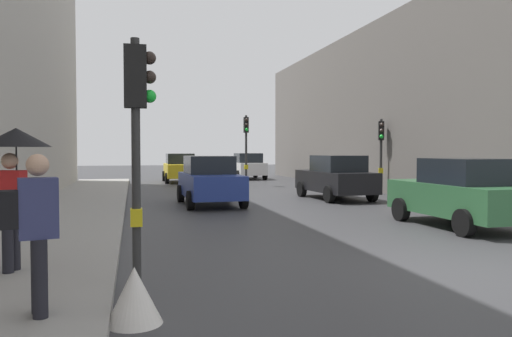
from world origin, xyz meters
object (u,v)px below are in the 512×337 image
Objects in this scene: car_white_compact at (247,166)px; pedestrian_with_grey_backpack at (34,225)px; car_blue_van at (210,181)px; car_green_estate at (462,193)px; pedestrian_with_umbrella at (14,159)px; traffic_light_far_median at (246,137)px; traffic_light_mid_street at (381,142)px; warning_sign_triangle at (134,295)px; traffic_light_near_left at (137,118)px; car_dark_suv at (336,177)px; car_yellow_taxi at (180,168)px.

car_white_compact is 29.29m from pedestrian_with_grey_backpack.
car_blue_van is 12.75m from pedestrian_with_grey_backpack.
car_green_estate is 1.00× the size of car_blue_van.
car_white_compact is at bearing 70.07° from pedestrian_with_umbrella.
traffic_light_far_median is 2.18× the size of pedestrian_with_grey_backpack.
pedestrian_with_grey_backpack is at bearing -108.49° from traffic_light_far_median.
traffic_light_far_median is 1.15× the size of traffic_light_mid_street.
warning_sign_triangle is at bearing -105.85° from traffic_light_far_median.
car_blue_van is at bearing 129.05° from car_green_estate.
traffic_light_far_median reaches higher than car_white_compact.
car_green_estate is at bearing 33.79° from warning_sign_triangle.
warning_sign_triangle is (1.05, -0.04, -0.84)m from pedestrian_with_grey_backpack.
car_white_compact is (7.55, 26.76, -1.53)m from traffic_light_near_left.
car_dark_suv is 5.31m from car_blue_van.
traffic_light_near_left is 0.82× the size of car_green_estate.
pedestrian_with_grey_backpack is (-8.96, -13.10, 0.29)m from car_dark_suv.
pedestrian_with_umbrella is at bearing 126.79° from warning_sign_triangle.
car_white_compact is at bearing 74.79° from warning_sign_triangle.
car_green_estate is 10.42m from pedestrian_with_umbrella.
car_white_compact is at bearing 91.13° from car_dark_suv.
car_white_compact is at bearing 72.64° from car_blue_van.
traffic_light_mid_street reaches higher than pedestrian_with_grey_backpack.
car_white_compact is 1.96× the size of pedestrian_with_umbrella.
car_green_estate is at bearing -105.44° from traffic_light_mid_street.
traffic_light_mid_street is at bearing 53.98° from warning_sign_triangle.
traffic_light_near_left is 11.38m from car_blue_van.
traffic_light_near_left is 17.21m from traffic_light_mid_street.
traffic_light_far_median is at bearing 67.74° from pedestrian_with_umbrella.
pedestrian_with_umbrella is (-9.33, -25.72, 0.96)m from car_white_compact.
traffic_light_near_left is (-5.93, -19.85, -0.26)m from traffic_light_far_median.
car_yellow_taxi is (2.75, 24.32, -1.53)m from traffic_light_near_left.
pedestrian_with_grey_backpack reaches higher than car_yellow_taxi.
pedestrian_with_umbrella reaches higher than car_green_estate.
traffic_light_mid_street is 1.89× the size of pedestrian_with_grey_backpack.
car_dark_suv is (-0.26, 7.67, 0.00)m from car_green_estate.
car_green_estate is at bearing 27.46° from traffic_light_near_left.
car_yellow_taxi is at bearing 89.42° from car_blue_van.
traffic_light_far_median is at bearing 97.91° from car_green_estate.
traffic_light_far_median is at bearing 126.72° from traffic_light_mid_street.
car_dark_suv and car_white_compact have the same top height.
car_dark_suv is 6.61× the size of warning_sign_triangle.
traffic_light_far_median is 7.93m from traffic_light_mid_street.
pedestrian_with_umbrella is 3.24m from warning_sign_triangle.
car_dark_suv is at bearing 9.85° from car_blue_van.
traffic_light_mid_street is 0.79× the size of car_green_estate.
traffic_light_near_left is at bearing -103.41° from car_blue_van.
car_yellow_taxi is 0.99× the size of car_blue_van.
car_dark_suv is at bearing 48.42° from pedestrian_with_umbrella.
traffic_light_far_median is 9.65m from car_blue_van.
traffic_light_far_median is 20.72m from traffic_light_near_left.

